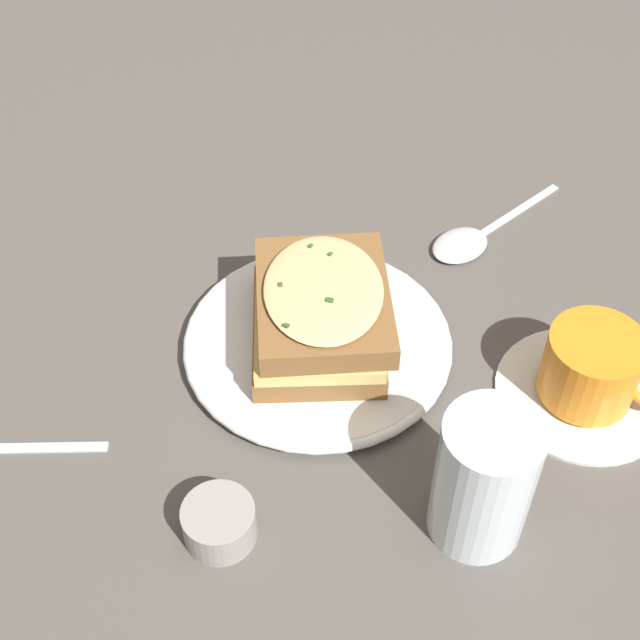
# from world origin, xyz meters

# --- Properties ---
(ground_plane) EXTENTS (2.40, 2.40, 0.00)m
(ground_plane) POSITION_xyz_m (0.00, 0.00, 0.00)
(ground_plane) COLOR #514C47
(dinner_plate) EXTENTS (0.23, 0.23, 0.02)m
(dinner_plate) POSITION_xyz_m (-0.00, 0.01, 0.01)
(dinner_plate) COLOR white
(dinner_plate) RESTS_ON ground_plane
(sandwich) EXTENTS (0.15, 0.12, 0.07)m
(sandwich) POSITION_xyz_m (-0.00, 0.01, 0.05)
(sandwich) COLOR brown
(sandwich) RESTS_ON dinner_plate
(teacup_with_saucer) EXTENTS (0.15, 0.15, 0.07)m
(teacup_with_saucer) POSITION_xyz_m (-0.05, -0.21, 0.03)
(teacup_with_saucer) COLOR silver
(teacup_with_saucer) RESTS_ON ground_plane
(water_glass) EXTENTS (0.07, 0.07, 0.12)m
(water_glass) POSITION_xyz_m (-0.17, -0.11, 0.06)
(water_glass) COLOR silver
(water_glass) RESTS_ON ground_plane
(spoon) EXTENTS (0.14, 0.15, 0.01)m
(spoon) POSITION_xyz_m (0.14, -0.13, 0.00)
(spoon) COLOR silver
(spoon) RESTS_ON ground_plane
(condiment_pot) EXTENTS (0.05, 0.05, 0.03)m
(condiment_pot) POSITION_xyz_m (-0.18, 0.08, 0.02)
(condiment_pot) COLOR gray
(condiment_pot) RESTS_ON ground_plane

